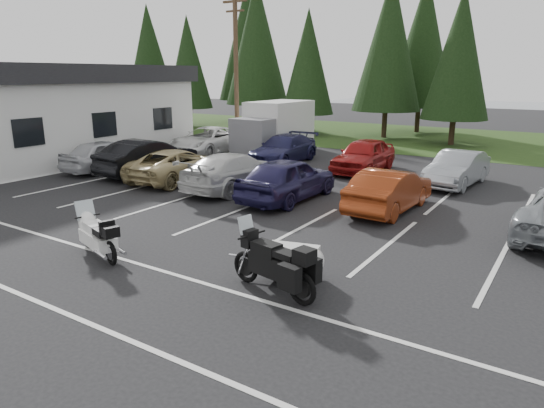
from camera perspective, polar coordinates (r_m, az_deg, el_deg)
The scene contains 27 objects.
ground at distance 13.82m, azimuth -0.65°, elevation -3.67°, with size 120.00×120.00×0.00m, color black.
grass_strip at distance 35.93m, azimuth 21.15°, elevation 6.97°, with size 80.00×16.00×0.01m, color #1B3511.
building at distance 29.38m, azimuth -26.90°, elevation 9.59°, with size 10.60×15.60×4.90m, color silver, non-canonical shape.
utility_pole at distance 28.67m, azimuth -4.25°, elevation 15.54°, with size 1.60×0.26×9.00m.
box_truck at distance 28.09m, azimuth -0.19°, elevation 8.96°, with size 2.40×5.60×2.90m, color silver, non-canonical shape.
stall_markings at distance 15.45m, azimuth 3.44°, elevation -1.64°, with size 32.00×16.00×0.01m, color silver.
conifer_0 at distance 48.59m, azimuth -14.27°, elevation 16.74°, with size 4.58×4.58×10.66m.
conifer_1 at distance 43.44m, azimuth -9.84°, elevation 16.11°, with size 3.96×3.96×9.22m.
conifer_2 at distance 41.02m, azimuth -1.80°, elevation 18.57°, with size 5.10×5.10×11.89m.
conifer_3 at distance 36.87m, azimuth 4.27°, elevation 16.32°, with size 3.87×3.87×9.02m.
conifer_4 at distance 36.02m, azimuth 13.63°, elevation 18.00°, with size 4.80×4.80×11.17m.
conifer_5 at distance 33.33m, azimuth 21.18°, elevation 16.15°, with size 4.14×4.14×9.63m.
conifer_back_a at distance 46.76m, azimuth -2.98°, elevation 18.42°, with size 5.28×5.28×12.30m.
conifer_back_b at distance 40.09m, azimuth 17.38°, elevation 17.75°, with size 4.97×4.97×11.58m.
car_near_0 at distance 24.25m, azimuth -18.94°, elevation 5.49°, with size 1.76×4.37×1.49m, color silver.
car_near_1 at distance 22.68m, azimuth -14.36°, elevation 5.37°, with size 1.70×4.86×1.60m, color black.
car_near_2 at distance 21.14m, azimuth -11.07°, elevation 4.54°, with size 2.25×4.88×1.36m, color tan.
car_near_3 at distance 19.18m, azimuth -4.41°, elevation 3.86°, with size 2.04×5.02×1.46m, color #BBBBB9.
car_near_4 at distance 17.47m, azimuth 1.86°, elevation 3.01°, with size 1.87×4.65×1.58m, color #1C193F.
car_near_5 at distance 16.56m, azimuth 13.67°, elevation 1.62°, with size 1.50×4.30×1.42m, color maroon.
car_far_0 at distance 28.03m, azimuth -7.56°, elevation 7.39°, with size 2.51×5.45×1.51m, color white.
car_far_1 at distance 25.01m, azimuth 1.37°, elevation 6.48°, with size 1.99×4.89×1.42m, color #1A1A41.
car_far_2 at distance 23.06m, azimuth 10.74°, elevation 5.65°, with size 1.82×4.53×1.54m, color maroon.
car_far_3 at distance 21.18m, azimuth 20.93°, elevation 3.89°, with size 1.48×4.24×1.40m, color gray.
touring_motorcycle at distance 12.82m, azimuth -19.88°, elevation -3.02°, with size 2.38×0.73×1.32m, color white, non-canonical shape.
cargo_trailer at distance 10.80m, azimuth 2.27°, elevation -7.02°, with size 1.65×0.93×0.76m, color silver, non-canonical shape.
adventure_motorcycle at distance 10.02m, azimuth 0.04°, elevation -6.39°, with size 2.55×0.89×1.55m, color black, non-canonical shape.
Camera 1 is at (7.24, -10.91, 4.44)m, focal length 32.00 mm.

